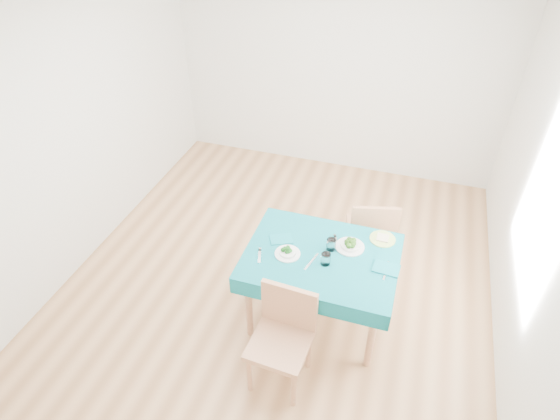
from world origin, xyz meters
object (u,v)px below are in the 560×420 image
(bowl_far, at_px, (350,244))
(side_plate, at_px, (383,239))
(chair_far, at_px, (371,220))
(chair_near, at_px, (280,334))
(bowl_near, at_px, (288,251))
(table, at_px, (319,287))

(bowl_far, xyz_separation_m, side_plate, (0.24, 0.18, -0.03))
(chair_far, relative_size, bowl_far, 4.51)
(chair_near, bearing_deg, bowl_near, 105.43)
(bowl_near, bearing_deg, chair_far, 58.47)
(table, bearing_deg, bowl_far, 39.45)
(bowl_far, bearing_deg, side_plate, 36.66)
(bowl_far, height_order, side_plate, bowl_far)
(table, xyz_separation_m, bowl_near, (-0.27, -0.07, 0.41))
(table, relative_size, chair_near, 1.12)
(chair_far, relative_size, bowl_near, 5.15)
(side_plate, bearing_deg, bowl_far, -143.34)
(chair_near, distance_m, bowl_near, 0.68)
(side_plate, bearing_deg, table, -142.05)
(bowl_near, bearing_deg, table, 15.46)
(chair_far, height_order, side_plate, chair_far)
(table, relative_size, bowl_near, 5.84)
(table, height_order, bowl_far, bowl_far)
(table, bearing_deg, side_plate, 37.95)
(bowl_near, xyz_separation_m, bowl_far, (0.47, 0.24, 0.00))
(bowl_near, bearing_deg, bowl_far, 27.06)
(bowl_near, bearing_deg, chair_near, -77.99)
(chair_near, xyz_separation_m, side_plate, (0.58, 1.05, 0.21))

